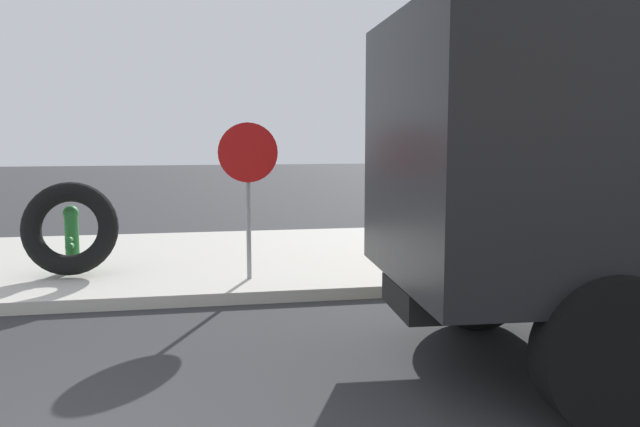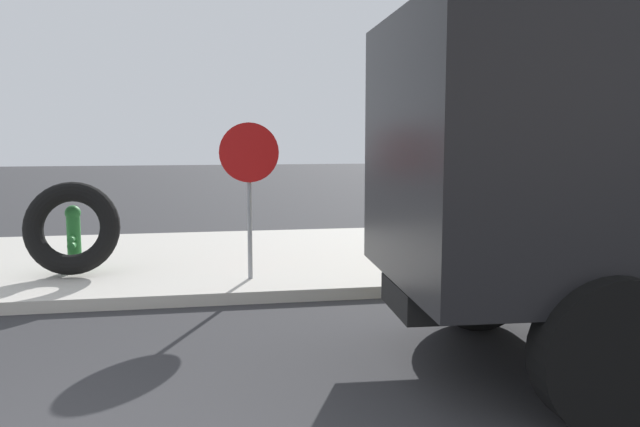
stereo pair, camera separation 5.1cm
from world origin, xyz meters
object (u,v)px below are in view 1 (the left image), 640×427
(stop_sign, at_px, (248,172))
(bare_tree, at_px, (470,105))
(fire_hydrant, at_px, (72,236))
(loose_tire, at_px, (70,228))

(stop_sign, xyz_separation_m, bare_tree, (3.25, 0.61, 0.89))
(stop_sign, bearing_deg, bare_tree, 10.58)
(fire_hydrant, bearing_deg, stop_sign, -22.08)
(fire_hydrant, height_order, loose_tire, loose_tire)
(loose_tire, height_order, bare_tree, bare_tree)
(stop_sign, relative_size, bare_tree, 0.47)
(fire_hydrant, bearing_deg, loose_tire, -82.71)
(fire_hydrant, relative_size, stop_sign, 0.45)
(loose_tire, bearing_deg, fire_hydrant, 97.29)
(fire_hydrant, bearing_deg, bare_tree, -3.53)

